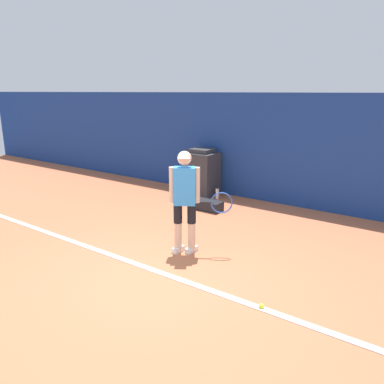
# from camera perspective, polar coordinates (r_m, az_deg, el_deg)

# --- Properties ---
(ground_plane) EXTENTS (24.00, 24.00, 0.00)m
(ground_plane) POSITION_cam_1_polar(r_m,az_deg,el_deg) (5.39, -5.58, -13.11)
(ground_plane) COLOR #B76642
(back_wall) EXTENTS (24.00, 0.10, 2.51)m
(back_wall) POSITION_cam_1_polar(r_m,az_deg,el_deg) (8.73, 13.95, 6.22)
(back_wall) COLOR navy
(back_wall) RESTS_ON ground_plane
(court_baseline) EXTENTS (21.60, 0.10, 0.01)m
(court_baseline) POSITION_cam_1_polar(r_m,az_deg,el_deg) (5.51, -4.32, -12.35)
(court_baseline) COLOR white
(court_baseline) RESTS_ON ground_plane
(tennis_player) EXTENTS (0.85, 0.59, 1.66)m
(tennis_player) POSITION_cam_1_polar(r_m,az_deg,el_deg) (5.88, -0.98, -0.86)
(tennis_player) COLOR beige
(tennis_player) RESTS_ON ground_plane
(tennis_ball) EXTENTS (0.07, 0.07, 0.07)m
(tennis_ball) POSITION_cam_1_polar(r_m,az_deg,el_deg) (4.79, 10.51, -16.73)
(tennis_ball) COLOR #D1E533
(tennis_ball) RESTS_ON ground_plane
(covered_chair) EXTENTS (0.74, 0.66, 1.17)m
(covered_chair) POSITION_cam_1_polar(r_m,az_deg,el_deg) (9.38, 1.53, 2.93)
(covered_chair) COLOR #333338
(covered_chair) RESTS_ON ground_plane
(equipment_bag) EXTENTS (0.62, 0.33, 0.21)m
(equipment_bag) POSITION_cam_1_polar(r_m,az_deg,el_deg) (8.25, 2.48, -2.06)
(equipment_bag) COLOR black
(equipment_bag) RESTS_ON ground_plane
(water_bottle) EXTENTS (0.08, 0.08, 0.28)m
(water_bottle) POSITION_cam_1_polar(r_m,az_deg,el_deg) (9.11, 3.87, -0.24)
(water_bottle) COLOR white
(water_bottle) RESTS_ON ground_plane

